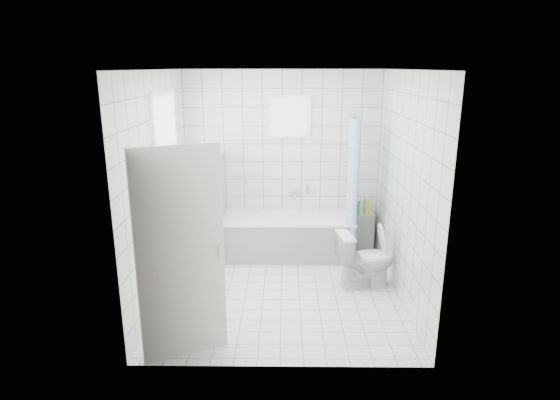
{
  "coord_description": "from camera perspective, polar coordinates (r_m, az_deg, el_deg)",
  "views": [
    {
      "loc": [
        0.04,
        -5.18,
        2.63
      ],
      "look_at": [
        -0.02,
        0.35,
        1.05
      ],
      "focal_mm": 30.0,
      "sensor_mm": 36.0,
      "label": 1
    }
  ],
  "objects": [
    {
      "name": "curtain_rod",
      "position": [
        6.37,
        8.97,
        10.09
      ],
      "size": [
        0.02,
        0.8,
        0.02
      ],
      "primitive_type": "cylinder",
      "rotation": [
        1.57,
        0.0,
        0.0
      ],
      "color": "silver",
      "rests_on": "wall_back"
    },
    {
      "name": "window_sill",
      "position": [
        5.91,
        -12.61,
        -1.87
      ],
      "size": [
        0.18,
        1.02,
        0.08
      ],
      "primitive_type": "cube",
      "color": "white",
      "rests_on": "wall_left"
    },
    {
      "name": "window_left",
      "position": [
        5.74,
        -13.5,
        5.18
      ],
      "size": [
        0.01,
        0.9,
        1.4
      ],
      "primitive_type": "cube",
      "color": "white",
      "rests_on": "wall_left"
    },
    {
      "name": "partition_wall",
      "position": [
        6.59,
        -7.56,
        -0.75
      ],
      "size": [
        0.15,
        0.85,
        1.5
      ],
      "primitive_type": "cube",
      "color": "white",
      "rests_on": "ground"
    },
    {
      "name": "sill_bottles",
      "position": [
        5.82,
        -12.72,
        -0.33
      ],
      "size": [
        0.16,
        0.77,
        0.31
      ],
      "color": "white",
      "rests_on": "window_sill"
    },
    {
      "name": "toilet",
      "position": [
        5.86,
        10.38,
        -7.13
      ],
      "size": [
        0.76,
        0.51,
        0.71
      ],
      "primitive_type": "imported",
      "rotation": [
        0.0,
        0.0,
        1.75
      ],
      "color": "white",
      "rests_on": "ground"
    },
    {
      "name": "tub_faucet",
      "position": [
        6.87,
        1.85,
        0.94
      ],
      "size": [
        0.18,
        0.06,
        0.06
      ],
      "primitive_type": "cube",
      "color": "silver",
      "rests_on": "wall_back"
    },
    {
      "name": "ground",
      "position": [
        5.81,
        0.17,
        -10.98
      ],
      "size": [
        3.0,
        3.0,
        0.0
      ],
      "primitive_type": "plane",
      "color": "white",
      "rests_on": "ground"
    },
    {
      "name": "wall_left",
      "position": [
        5.53,
        -14.48,
        1.53
      ],
      "size": [
        0.02,
        3.0,
        2.6
      ],
      "primitive_type": "cube",
      "color": "white",
      "rests_on": "ground"
    },
    {
      "name": "wall_back",
      "position": [
        6.81,
        0.27,
        4.69
      ],
      "size": [
        2.8,
        0.02,
        2.6
      ],
      "primitive_type": "cube",
      "color": "white",
      "rests_on": "ground"
    },
    {
      "name": "wall_front",
      "position": [
        3.91,
        0.02,
        -3.94
      ],
      "size": [
        2.8,
        0.02,
        2.6
      ],
      "primitive_type": "cube",
      "color": "white",
      "rests_on": "ground"
    },
    {
      "name": "shower_curtain",
      "position": [
        6.4,
        8.79,
        1.93
      ],
      "size": [
        0.14,
        0.48,
        1.78
      ],
      "primitive_type": null,
      "color": "#5492F7",
      "rests_on": "curtain_rod"
    },
    {
      "name": "window_back",
      "position": [
        6.67,
        1.15,
        10.1
      ],
      "size": [
        0.5,
        0.01,
        0.5
      ],
      "primitive_type": "cube",
      "color": "white",
      "rests_on": "wall_back"
    },
    {
      "name": "ceiling",
      "position": [
        5.18,
        0.19,
        15.62
      ],
      "size": [
        3.0,
        3.0,
        0.0
      ],
      "primitive_type": "plane",
      "rotation": [
        3.14,
        0.0,
        0.0
      ],
      "color": "white",
      "rests_on": "ground"
    },
    {
      "name": "wall_right",
      "position": [
        5.52,
        14.89,
        1.45
      ],
      "size": [
        0.02,
        3.0,
        2.6
      ],
      "primitive_type": "cube",
      "color": "white",
      "rests_on": "ground"
    },
    {
      "name": "tiled_ledge",
      "position": [
        7.05,
        9.65,
        -3.78
      ],
      "size": [
        0.4,
        0.24,
        0.55
      ],
      "primitive_type": "cube",
      "color": "white",
      "rests_on": "ground"
    },
    {
      "name": "door",
      "position": [
        4.3,
        -11.98,
        -6.69
      ],
      "size": [
        0.74,
        0.39,
        2.0
      ],
      "primitive_type": "cube",
      "rotation": [
        0.0,
        0.0,
        -1.12
      ],
      "color": "silver",
      "rests_on": "ground"
    },
    {
      "name": "ledge_bottles",
      "position": [
        6.9,
        9.92,
        -0.83
      ],
      "size": [
        0.22,
        0.17,
        0.25
      ],
      "color": "red",
      "rests_on": "tiled_ledge"
    },
    {
      "name": "bathtub",
      "position": [
        6.72,
        1.01,
        -4.41
      ],
      "size": [
        1.84,
        0.77,
        0.58
      ],
      "color": "white",
      "rests_on": "ground"
    }
  ]
}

